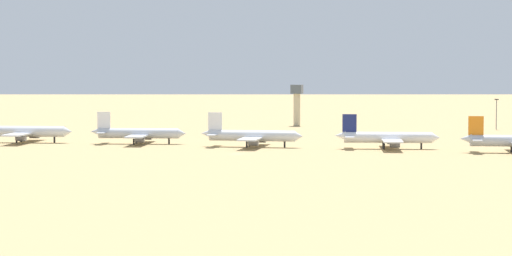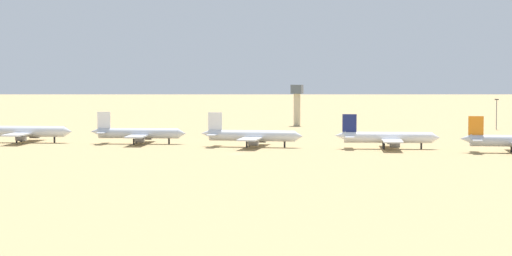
{
  "view_description": "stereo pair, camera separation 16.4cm",
  "coord_description": "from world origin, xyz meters",
  "px_view_note": "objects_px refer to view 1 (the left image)",
  "views": [
    {
      "loc": [
        78.96,
        -290.94,
        26.94
      ],
      "look_at": [
        -2.35,
        36.04,
        6.0
      ],
      "focal_mm": 67.14,
      "sensor_mm": 36.0,
      "label": 1
    },
    {
      "loc": [
        79.12,
        -290.9,
        26.94
      ],
      "look_at": [
        -2.35,
        36.04,
        6.0
      ],
      "focal_mm": 67.14,
      "sensor_mm": 36.0,
      "label": 2
    }
  ],
  "objects_px": {
    "parked_jet_white_1": "(138,133)",
    "parked_jet_navy_3": "(387,138)",
    "parked_jet_red_0": "(22,131)",
    "control_tower": "(297,101)",
    "light_pole_west": "(496,111)",
    "parked_jet_white_2": "(251,136)"
  },
  "relations": [
    {
      "from": "parked_jet_white_1",
      "to": "parked_jet_navy_3",
      "type": "xyz_separation_m",
      "value": [
        89.03,
        -0.1,
        0.06
      ]
    },
    {
      "from": "parked_jet_red_0",
      "to": "control_tower",
      "type": "relative_size",
      "value": 1.94
    },
    {
      "from": "parked_jet_red_0",
      "to": "control_tower",
      "type": "height_order",
      "value": "control_tower"
    },
    {
      "from": "parked_jet_white_1",
      "to": "light_pole_west",
      "type": "height_order",
      "value": "light_pole_west"
    },
    {
      "from": "parked_jet_navy_3",
      "to": "control_tower",
      "type": "relative_size",
      "value": 1.82
    },
    {
      "from": "parked_jet_navy_3",
      "to": "parked_jet_white_2",
      "type": "bearing_deg",
      "value": 174.48
    },
    {
      "from": "parked_jet_navy_3",
      "to": "control_tower",
      "type": "bearing_deg",
      "value": 104.52
    },
    {
      "from": "parked_jet_white_2",
      "to": "parked_jet_navy_3",
      "type": "distance_m",
      "value": 46.29
    },
    {
      "from": "control_tower",
      "to": "light_pole_west",
      "type": "distance_m",
      "value": 92.1
    },
    {
      "from": "parked_jet_white_1",
      "to": "parked_jet_white_2",
      "type": "distance_m",
      "value": 43.03
    },
    {
      "from": "control_tower",
      "to": "light_pole_west",
      "type": "relative_size",
      "value": 1.43
    },
    {
      "from": "parked_jet_navy_3",
      "to": "light_pole_west",
      "type": "height_order",
      "value": "light_pole_west"
    },
    {
      "from": "parked_jet_red_0",
      "to": "light_pole_west",
      "type": "xyz_separation_m",
      "value": [
        168.27,
        120.4,
        3.88
      ]
    },
    {
      "from": "parked_jet_navy_3",
      "to": "control_tower",
      "type": "xyz_separation_m",
      "value": [
        -55.81,
        122.63,
        7.86
      ]
    },
    {
      "from": "parked_jet_red_0",
      "to": "parked_jet_white_2",
      "type": "distance_m",
      "value": 86.16
    },
    {
      "from": "light_pole_west",
      "to": "parked_jet_red_0",
      "type": "bearing_deg",
      "value": -144.42
    },
    {
      "from": "light_pole_west",
      "to": "parked_jet_white_2",
      "type": "bearing_deg",
      "value": -124.5
    },
    {
      "from": "parked_jet_white_2",
      "to": "light_pole_west",
      "type": "relative_size",
      "value": 2.65
    },
    {
      "from": "parked_jet_navy_3",
      "to": "control_tower",
      "type": "distance_m",
      "value": 134.96
    },
    {
      "from": "parked_jet_white_1",
      "to": "control_tower",
      "type": "height_order",
      "value": "control_tower"
    },
    {
      "from": "control_tower",
      "to": "light_pole_west",
      "type": "xyz_separation_m",
      "value": [
        91.77,
        -6.74,
        -3.73
      ]
    },
    {
      "from": "parked_jet_white_2",
      "to": "control_tower",
      "type": "relative_size",
      "value": 1.85
    }
  ]
}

